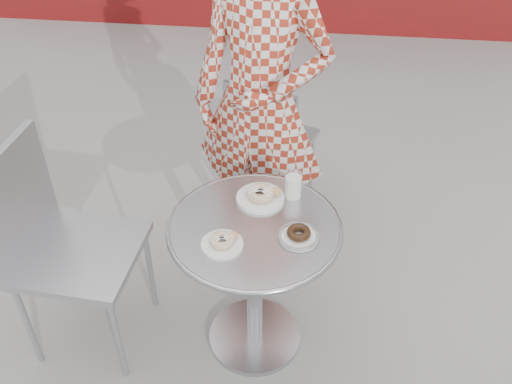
# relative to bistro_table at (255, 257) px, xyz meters

# --- Properties ---
(ground) EXTENTS (60.00, 60.00, 0.00)m
(ground) POSITION_rel_bistro_table_xyz_m (-0.02, -0.04, -0.53)
(ground) COLOR #9F9C97
(ground) RESTS_ON ground
(bistro_table) EXTENTS (0.69, 0.69, 0.70)m
(bistro_table) POSITION_rel_bistro_table_xyz_m (0.00, 0.00, 0.00)
(bistro_table) COLOR silver
(bistro_table) RESTS_ON ground
(chair_far) EXTENTS (0.51, 0.51, 0.84)m
(chair_far) POSITION_rel_bistro_table_xyz_m (-0.02, 1.01, -0.27)
(chair_far) COLOR #A6A8AD
(chair_far) RESTS_ON ground
(chair_left) EXTENTS (0.51, 0.50, 0.99)m
(chair_left) POSITION_rel_bistro_table_xyz_m (-0.74, -0.04, -0.22)
(chair_left) COLOR #A6A8AD
(chair_left) RESTS_ON ground
(seated_person) EXTENTS (0.74, 0.59, 1.79)m
(seated_person) POSITION_rel_bistro_table_xyz_m (-0.04, 0.61, 0.36)
(seated_person) COLOR maroon
(seated_person) RESTS_ON ground
(plate_far) EXTENTS (0.20, 0.20, 0.05)m
(plate_far) POSITION_rel_bistro_table_xyz_m (0.01, 0.17, 0.19)
(plate_far) COLOR white
(plate_far) RESTS_ON bistro_table
(plate_near) EXTENTS (0.16, 0.16, 0.04)m
(plate_near) POSITION_rel_bistro_table_xyz_m (-0.11, -0.12, 0.19)
(plate_near) COLOR white
(plate_near) RESTS_ON bistro_table
(plate_checker) EXTENTS (0.16, 0.16, 0.04)m
(plate_checker) POSITION_rel_bistro_table_xyz_m (0.17, -0.04, 0.18)
(plate_checker) COLOR white
(plate_checker) RESTS_ON bistro_table
(milk_cup) EXTENTS (0.07, 0.07, 0.12)m
(milk_cup) POSITION_rel_bistro_table_xyz_m (0.13, 0.20, 0.22)
(milk_cup) COLOR white
(milk_cup) RESTS_ON bistro_table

